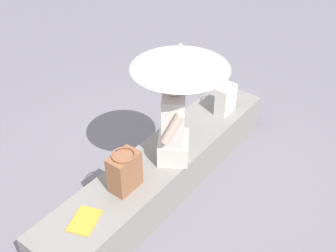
{
  "coord_description": "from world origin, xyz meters",
  "views": [
    {
      "loc": [
        -2.45,
        -1.92,
        3.09
      ],
      "look_at": [
        0.02,
        -0.05,
        0.8
      ],
      "focal_mm": 45.36,
      "sensor_mm": 36.0,
      "label": 1
    }
  ],
  "objects": [
    {
      "name": "magazine",
      "position": [
        -1.03,
        -0.01,
        0.46
      ],
      "size": [
        0.33,
        0.28,
        0.01
      ],
      "primitive_type": "cube",
      "rotation": [
        0.0,
        0.0,
        0.34
      ],
      "color": "gold",
      "rests_on": "stone_bench"
    },
    {
      "name": "ground_plane",
      "position": [
        0.0,
        0.0,
        0.0
      ],
      "size": [
        14.0,
        14.0,
        0.0
      ],
      "primitive_type": "plane",
      "color": "slate"
    },
    {
      "name": "tote_bag_canvas",
      "position": [
        0.97,
        -0.1,
        0.62
      ],
      "size": [
        0.24,
        0.18,
        0.34
      ],
      "color": "silver",
      "rests_on": "stone_bench"
    },
    {
      "name": "parasol",
      "position": [
        0.09,
        -0.12,
        1.48
      ],
      "size": [
        0.84,
        0.84,
        1.15
      ],
      "color": "#B7B7BC",
      "rests_on": "stone_bench"
    },
    {
      "name": "stone_bench",
      "position": [
        0.0,
        0.0,
        0.23
      ],
      "size": [
        2.96,
        0.56,
        0.45
      ],
      "primitive_type": "cube",
      "color": "gray",
      "rests_on": "ground"
    },
    {
      "name": "handbag_black",
      "position": [
        -0.54,
        -0.01,
        0.64
      ],
      "size": [
        0.28,
        0.2,
        0.37
      ],
      "color": "brown",
      "rests_on": "stone_bench"
    },
    {
      "name": "person_seated",
      "position": [
        0.03,
        -0.1,
        0.84
      ],
      "size": [
        0.5,
        0.43,
        0.9
      ],
      "color": "beige",
      "rests_on": "stone_bench"
    }
  ]
}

